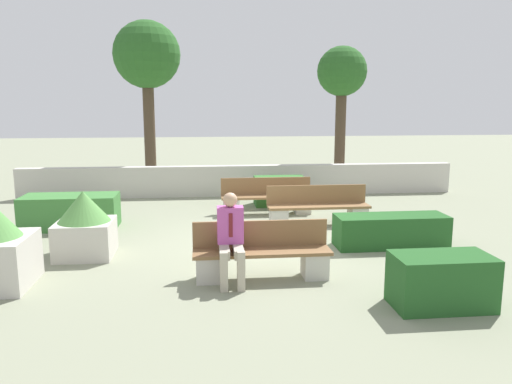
% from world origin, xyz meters
% --- Properties ---
extents(ground_plane, '(60.00, 60.00, 0.00)m').
position_xyz_m(ground_plane, '(0.00, 0.00, 0.00)').
color(ground_plane, gray).
extents(perimeter_wall, '(12.23, 0.30, 0.85)m').
position_xyz_m(perimeter_wall, '(0.00, 5.04, 0.43)').
color(perimeter_wall, beige).
rests_on(perimeter_wall, ground_plane).
extents(bench_front, '(2.05, 0.49, 0.84)m').
position_xyz_m(bench_front, '(-0.23, -1.79, 0.33)').
color(bench_front, brown).
rests_on(bench_front, ground_plane).
extents(bench_left_side, '(2.19, 0.48, 0.84)m').
position_xyz_m(bench_left_side, '(1.37, 1.37, 0.33)').
color(bench_left_side, brown).
rests_on(bench_left_side, ground_plane).
extents(bench_right_side, '(2.15, 0.49, 0.84)m').
position_xyz_m(bench_right_side, '(0.41, 2.59, 0.33)').
color(bench_right_side, brown).
rests_on(bench_right_side, ground_plane).
extents(person_seated_man, '(0.38, 0.64, 1.32)m').
position_xyz_m(person_seated_man, '(-0.69, -1.93, 0.72)').
color(person_seated_man, '#B2A893').
rests_on(person_seated_man, ground_plane).
extents(hedge_block_near_left, '(1.28, 0.73, 0.73)m').
position_xyz_m(hedge_block_near_left, '(0.87, 3.57, 0.36)').
color(hedge_block_near_left, '#33702D').
rests_on(hedge_block_near_left, ground_plane).
extents(hedge_block_near_right, '(1.25, 0.68, 0.69)m').
position_xyz_m(hedge_block_near_right, '(1.93, -3.11, 0.34)').
color(hedge_block_near_right, '#235623').
rests_on(hedge_block_near_right, ground_plane).
extents(hedge_block_mid_left, '(2.03, 0.66, 0.58)m').
position_xyz_m(hedge_block_mid_left, '(2.31, -0.39, 0.29)').
color(hedge_block_mid_left, '#235623').
rests_on(hedge_block_mid_left, ground_plane).
extents(hedge_block_mid_right, '(1.93, 0.87, 0.70)m').
position_xyz_m(hedge_block_mid_right, '(-3.85, 1.66, 0.35)').
color(hedge_block_mid_right, '#3D7A38').
rests_on(hedge_block_mid_right, ground_plane).
extents(planter_corner_left, '(0.93, 0.93, 1.13)m').
position_xyz_m(planter_corner_left, '(-3.10, -0.38, 0.55)').
color(planter_corner_left, beige).
rests_on(planter_corner_left, ground_plane).
extents(tree_leftmost, '(2.02, 2.02, 5.04)m').
position_xyz_m(tree_leftmost, '(-2.69, 6.85, 3.92)').
color(tree_leftmost, '#473828').
rests_on(tree_leftmost, ground_plane).
extents(tree_center_left, '(1.50, 1.50, 4.29)m').
position_xyz_m(tree_center_left, '(3.15, 6.16, 3.36)').
color(tree_center_left, '#473828').
rests_on(tree_center_left, ground_plane).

